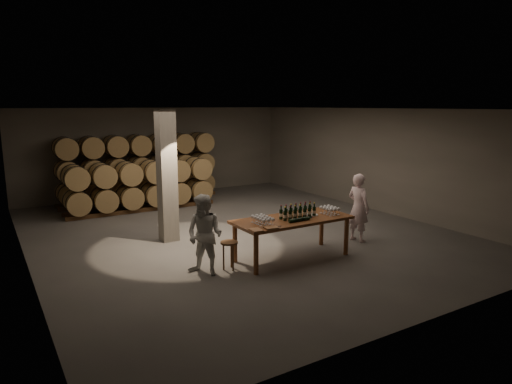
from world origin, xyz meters
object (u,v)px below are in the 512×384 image
plate (312,215)px  stool (229,247)px  notebook_near (271,228)px  bottle_cluster (298,213)px  person_woman (205,235)px  tasting_table (292,223)px  person_man (358,208)px

plate → stool: plate is taller
notebook_near → bottle_cluster: bearing=29.9°
bottle_cluster → person_woman: size_ratio=0.53×
person_woman → tasting_table: bearing=52.9°
tasting_table → plate: bearing=-0.4°
notebook_near → person_man: person_man is taller
tasting_table → person_woman: bearing=176.5°
bottle_cluster → person_man: person_man is taller
person_woman → notebook_near: bearing=30.4°
notebook_near → person_woman: 1.31m
tasting_table → notebook_near: size_ratio=9.74×
tasting_table → person_woman: size_ratio=1.62×
person_man → notebook_near: bearing=95.8°
stool → person_man: 3.66m
stool → person_man: bearing=1.8°
plate → person_man: size_ratio=0.16×
stool → person_man: person_man is taller
tasting_table → stool: tasting_table is taller
bottle_cluster → notebook_near: 1.08m
stool → person_woman: (-0.52, 0.03, 0.32)m
bottle_cluster → notebook_near: bottle_cluster is taller
bottle_cluster → stool: size_ratio=1.45×
bottle_cluster → person_man: size_ratio=0.51×
plate → stool: bearing=177.2°
bottle_cluster → plate: 0.41m
tasting_table → stool: 1.53m
bottle_cluster → person_man: bearing=6.4°
tasting_table → plate: size_ratio=9.56×
plate → person_woman: bearing=177.1°
tasting_table → person_man: person_man is taller
tasting_table → stool: (-1.50, 0.10, -0.31)m
stool → person_man: size_ratio=0.35×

